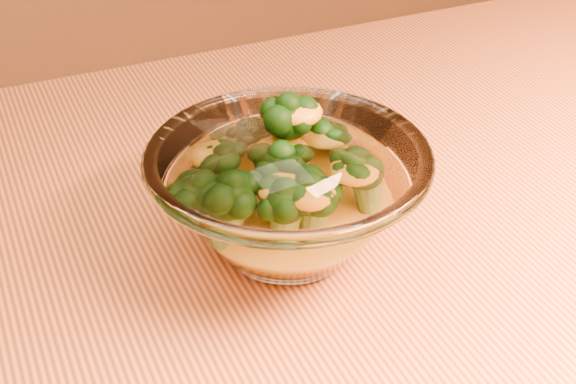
{
  "coord_description": "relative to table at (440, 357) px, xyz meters",
  "views": [
    {
      "loc": [
        -0.29,
        -0.35,
        1.1
      ],
      "look_at": [
        -0.1,
        0.06,
        0.8
      ],
      "focal_mm": 50.0,
      "sensor_mm": 36.0,
      "label": 1
    }
  ],
  "objects": [
    {
      "name": "cheese_sauce",
      "position": [
        -0.1,
        0.06,
        0.13
      ],
      "size": [
        0.1,
        0.1,
        0.03
      ],
      "primitive_type": "ellipsoid",
      "color": "gold",
      "rests_on": "glass_bowl"
    },
    {
      "name": "broccoli_heap",
      "position": [
        -0.11,
        0.07,
        0.16
      ],
      "size": [
        0.14,
        0.12,
        0.08
      ],
      "color": "black",
      "rests_on": "cheese_sauce"
    },
    {
      "name": "table",
      "position": [
        0.0,
        0.0,
        0.0
      ],
      "size": [
        1.2,
        0.8,
        0.75
      ],
      "color": "#E38044",
      "rests_on": "ground"
    },
    {
      "name": "glass_bowl",
      "position": [
        -0.1,
        0.06,
        0.14
      ],
      "size": [
        0.19,
        0.19,
        0.09
      ],
      "color": "white",
      "rests_on": "table"
    }
  ]
}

